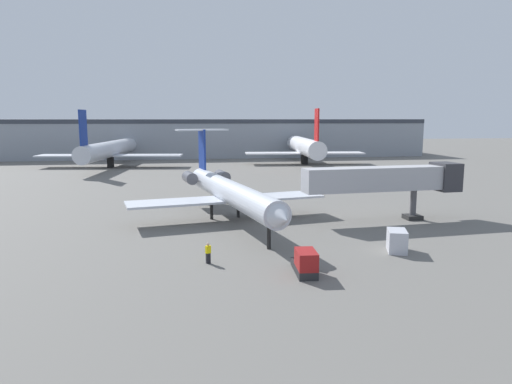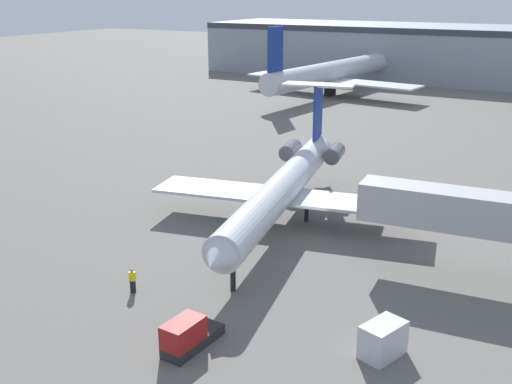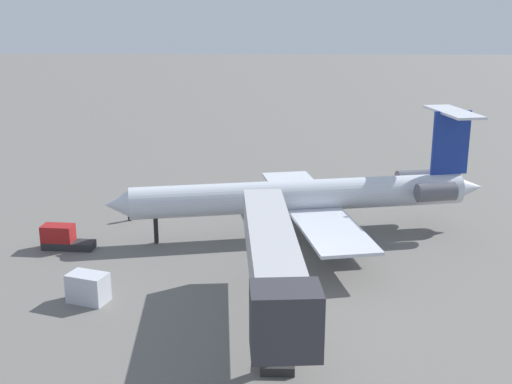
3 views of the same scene
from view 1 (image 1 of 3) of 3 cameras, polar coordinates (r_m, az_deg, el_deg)
name	(u,v)px [view 1 (image 1 of 3)]	position (r m, az deg, el deg)	size (l,w,h in m)	color
ground_plane	(256,221)	(52.98, -0.03, -3.56)	(400.00, 400.00, 0.10)	#66635E
regional_jet	(227,190)	(52.79, -3.53, 0.26)	(22.77, 31.49, 10.02)	silver
jet_bridge	(392,179)	(54.38, 16.22, 1.52)	(18.49, 4.39, 6.41)	#ADADB2
ground_crew_marshaller	(208,253)	(37.60, -5.86, -7.41)	(0.47, 0.41, 1.69)	black
baggage_tug_lead	(305,263)	(35.10, 6.03, -8.65)	(1.68, 4.09, 1.90)	#262628
cargo_container_uld	(397,241)	(42.43, 16.82, -5.73)	(2.25, 2.84, 1.90)	silver
terminal_building	(209,137)	(146.71, -5.77, 6.64)	(129.08, 25.56, 11.23)	#8C939E
parked_airliner_west_end	(110,150)	(115.76, -17.42, 4.95)	(34.11, 40.19, 13.15)	silver
parked_airliner_west_mid	(305,147)	(118.84, 5.95, 5.51)	(30.23, 35.71, 13.59)	white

